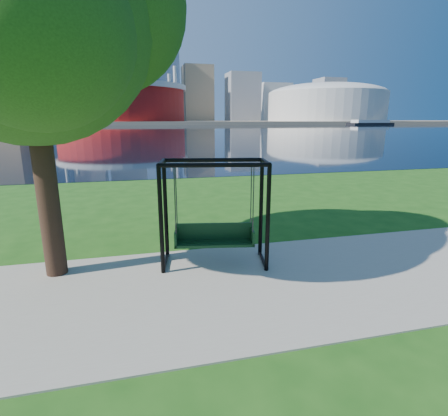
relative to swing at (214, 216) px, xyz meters
name	(u,v)px	position (x,y,z in m)	size (l,w,h in m)	color
ground	(214,277)	(-0.14, -0.63, -1.08)	(900.00, 900.00, 0.00)	#1E5114
path	(220,287)	(-0.14, -1.13, -1.06)	(120.00, 4.00, 0.03)	#9E937F
river	(141,130)	(-0.14, 101.37, -1.07)	(900.00, 180.00, 0.02)	black
far_bank	(138,122)	(-0.14, 305.37, -0.08)	(900.00, 228.00, 2.00)	#937F60
stadium	(121,102)	(-10.14, 234.37, 13.15)	(83.00, 83.00, 32.00)	maroon
arena	(326,102)	(134.86, 234.37, 14.80)	(84.00, 84.00, 26.56)	beige
skyline	(130,80)	(-4.41, 318.77, 34.81)	(392.00, 66.00, 96.50)	gray
swing	(214,216)	(0.00, 0.00, 0.00)	(2.31, 1.32, 2.23)	black
park_tree	(21,7)	(-3.23, 0.29, 3.78)	(5.63, 5.08, 6.99)	black
barge	(370,123)	(133.18, 178.61, 0.26)	(30.32, 11.74, 2.95)	black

